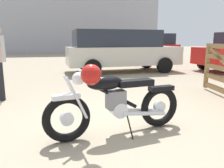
% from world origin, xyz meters
% --- Properties ---
extents(ground_plane, '(80.00, 80.00, 0.00)m').
position_xyz_m(ground_plane, '(0.00, 0.00, 0.00)').
color(ground_plane, gray).
extents(vintage_motorcycle, '(2.07, 0.76, 1.07)m').
position_xyz_m(vintage_motorcycle, '(-0.06, -0.35, 0.49)').
color(vintage_motorcycle, black).
rests_on(vintage_motorcycle, ground_plane).
extents(blue_hatchback_right, '(4.73, 2.04, 1.74)m').
position_xyz_m(blue_hatchback_right, '(4.20, 10.42, 0.94)').
color(blue_hatchback_right, black).
rests_on(blue_hatchback_right, ground_plane).
extents(white_estate_far, '(4.81, 2.22, 1.74)m').
position_xyz_m(white_estate_far, '(1.65, 5.93, 0.94)').
color(white_estate_far, black).
rests_on(white_estate_far, ground_plane).
extents(industrial_building, '(18.23, 13.76, 17.67)m').
position_xyz_m(industrial_building, '(0.38, 26.51, 4.09)').
color(industrial_building, '#9EA0A8').
rests_on(industrial_building, ground_plane).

